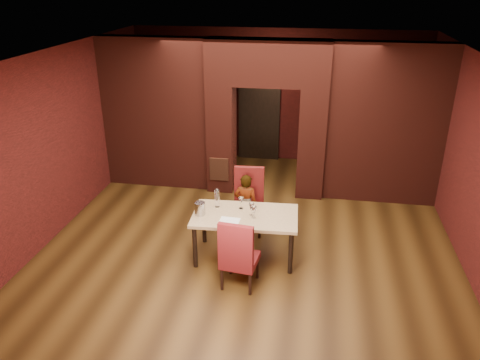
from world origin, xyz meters
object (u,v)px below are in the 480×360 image
(wine_glass_b, at_px, (252,209))
(wine_glass_a, at_px, (241,203))
(dining_table, at_px, (245,236))
(chair_far, at_px, (248,202))
(water_bottle, at_px, (217,198))
(chair_near, at_px, (240,252))
(potted_plant, at_px, (287,221))
(wine_glass_c, at_px, (254,212))
(wine_bucket, at_px, (200,209))
(person_seated, at_px, (246,205))

(wine_glass_b, bearing_deg, wine_glass_a, 135.58)
(dining_table, relative_size, wine_glass_a, 8.44)
(chair_far, xyz_separation_m, water_bottle, (-0.42, -0.64, 0.36))
(chair_near, height_order, wine_glass_b, chair_near)
(water_bottle, bearing_deg, wine_glass_b, -18.47)
(water_bottle, height_order, potted_plant, water_bottle)
(wine_glass_c, height_order, water_bottle, water_bottle)
(wine_glass_b, height_order, wine_glass_c, wine_glass_b)
(dining_table, height_order, wine_glass_c, wine_glass_c)
(chair_near, xyz_separation_m, wine_bucket, (-0.76, 0.64, 0.33))
(person_seated, bearing_deg, water_bottle, 59.49)
(chair_far, height_order, wine_glass_a, chair_far)
(wine_glass_a, bearing_deg, chair_far, 88.00)
(chair_near, distance_m, wine_glass_a, 1.02)
(dining_table, distance_m, wine_bucket, 0.88)
(person_seated, relative_size, water_bottle, 3.54)
(wine_bucket, distance_m, potted_plant, 1.87)
(person_seated, height_order, water_bottle, person_seated)
(wine_glass_c, bearing_deg, person_seated, 107.66)
(person_seated, bearing_deg, potted_plant, -153.93)
(chair_near, relative_size, person_seated, 0.97)
(wine_glass_c, relative_size, potted_plant, 0.51)
(wine_bucket, xyz_separation_m, potted_plant, (1.34, 1.11, -0.70))
(wine_glass_b, xyz_separation_m, water_bottle, (-0.61, 0.20, 0.06))
(person_seated, xyz_separation_m, potted_plant, (0.73, 0.26, -0.39))
(chair_far, xyz_separation_m, wine_glass_c, (0.23, -0.92, 0.30))
(chair_far, height_order, chair_near, chair_far)
(water_bottle, bearing_deg, wine_bucket, -124.27)
(chair_far, xyz_separation_m, wine_glass_a, (-0.02, -0.64, 0.30))
(wine_glass_b, distance_m, wine_glass_c, 0.10)
(chair_near, relative_size, wine_glass_c, 5.65)
(person_seated, xyz_separation_m, wine_bucket, (-0.61, -0.85, 0.31))
(potted_plant, bearing_deg, wine_glass_c, -113.55)
(chair_near, xyz_separation_m, wine_glass_a, (-0.15, 0.96, 0.32))
(chair_near, bearing_deg, wine_glass_b, -87.86)
(wine_glass_b, relative_size, potted_plant, 0.55)
(wine_glass_c, height_order, wine_bucket, wine_bucket)
(wine_glass_c, xyz_separation_m, water_bottle, (-0.66, 0.28, 0.06))
(wine_glass_c, relative_size, wine_bucket, 0.95)
(wine_glass_a, height_order, water_bottle, water_bottle)
(chair_far, distance_m, person_seated, 0.11)
(wine_bucket, relative_size, potted_plant, 0.54)
(water_bottle, distance_m, potted_plant, 1.57)
(dining_table, xyz_separation_m, wine_glass_c, (0.16, -0.08, 0.50))
(person_seated, height_order, wine_glass_b, person_seated)
(dining_table, bearing_deg, chair_far, 92.38)
(dining_table, xyz_separation_m, wine_bucket, (-0.72, -0.12, 0.50))
(wine_bucket, bearing_deg, chair_near, -40.18)
(dining_table, distance_m, chair_far, 0.87)
(person_seated, distance_m, wine_glass_a, 0.61)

